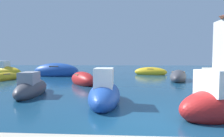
{
  "coord_description": "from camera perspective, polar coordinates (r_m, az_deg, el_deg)",
  "views": [
    {
      "loc": [
        -0.97,
        -5.47,
        1.96
      ],
      "look_at": [
        -1.93,
        10.5,
        1.0
      ],
      "focal_mm": 30.7,
      "sensor_mm": 36.0,
      "label": 1
    }
  ],
  "objects": [
    {
      "name": "moored_boat_6",
      "position": [
        14.07,
        -8.72,
        -3.29
      ],
      "size": [
        2.9,
        3.53,
        1.15
      ],
      "rotation": [
        0.0,
        0.0,
        5.28
      ],
      "color": "#B21E1E",
      "rests_on": "ground"
    },
    {
      "name": "moored_boat_2",
      "position": [
        18.59,
        -29.54,
        -2.33
      ],
      "size": [
        1.7,
        3.26,
        0.85
      ],
      "rotation": [
        0.0,
        0.0,
        1.32
      ],
      "color": "gold",
      "rests_on": "ground"
    },
    {
      "name": "moored_boat_4",
      "position": [
        17.0,
        19.13,
        -2.29
      ],
      "size": [
        2.56,
        4.25,
        1.14
      ],
      "rotation": [
        0.0,
        0.0,
        1.23
      ],
      "color": "#3F3F47",
      "rests_on": "ground"
    },
    {
      "name": "moored_boat_5",
      "position": [
        8.1,
        -2.22,
        -7.59
      ],
      "size": [
        1.33,
        3.51,
        1.77
      ],
      "rotation": [
        0.0,
        0.0,
        1.58
      ],
      "color": "#1E479E",
      "rests_on": "ground"
    },
    {
      "name": "moored_boat_3",
      "position": [
        20.62,
        -16.23,
        -0.82
      ],
      "size": [
        4.68,
        2.01,
        1.72
      ],
      "rotation": [
        0.0,
        0.0,
        6.26
      ],
      "color": "#1E479E",
      "rests_on": "ground"
    },
    {
      "name": "ground",
      "position": [
        5.89,
        13.26,
        -16.05
      ],
      "size": [
        80.0,
        80.0,
        0.0
      ],
      "primitive_type": "plane",
      "color": "navy"
    },
    {
      "name": "moored_boat_7",
      "position": [
        7.32,
        30.43,
        -8.87
      ],
      "size": [
        3.79,
        2.69,
        1.84
      ],
      "rotation": [
        0.0,
        0.0,
        0.41
      ],
      "color": "#B21E1E",
      "rests_on": "ground"
    },
    {
      "name": "moored_boat_10",
      "position": [
        22.98,
        -29.39,
        -0.78
      ],
      "size": [
        3.99,
        2.05,
        1.84
      ],
      "rotation": [
        0.0,
        0.0,
        6.11
      ],
      "color": "gold",
      "rests_on": "ground"
    },
    {
      "name": "moored_boat_8",
      "position": [
        10.8,
        -22.88,
        -5.4
      ],
      "size": [
        1.49,
        3.67,
        1.43
      ],
      "rotation": [
        0.0,
        0.0,
        1.68
      ],
      "color": "#3F3F47",
      "rests_on": "ground"
    },
    {
      "name": "moored_boat_9",
      "position": [
        21.62,
        11.42,
        -1.03
      ],
      "size": [
        3.71,
        1.93,
        1.09
      ],
      "rotation": [
        0.0,
        0.0,
        2.93
      ],
      "color": "gold",
      "rests_on": "ground"
    }
  ]
}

